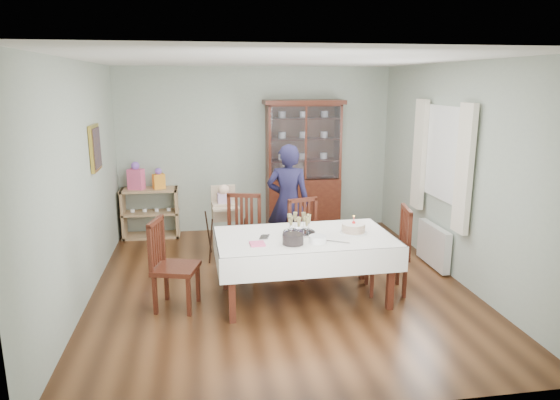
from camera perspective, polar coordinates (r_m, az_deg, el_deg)
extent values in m
plane|color=#593319|center=(6.29, -0.03, -9.64)|extent=(5.00, 5.00, 0.00)
plane|color=#9EAA99|center=(8.34, -2.74, 5.72)|extent=(4.50, 0.00, 4.50)
plane|color=#9EAA99|center=(5.98, -21.86, 1.70)|extent=(0.00, 5.00, 5.00)
plane|color=#9EAA99|center=(6.63, 19.59, 2.95)|extent=(0.00, 5.00, 5.00)
plane|color=white|center=(5.80, -0.04, 15.75)|extent=(5.00, 5.00, 0.00)
cube|color=#4A2212|center=(5.67, 2.80, -4.51)|extent=(1.92, 1.10, 0.06)
cube|color=silver|center=(5.66, 2.81, -4.17)|extent=(2.03, 1.20, 0.01)
cube|color=#4A2212|center=(8.39, 2.61, -0.49)|extent=(1.20, 0.45, 0.90)
cube|color=white|center=(8.02, 2.96, 6.49)|extent=(1.12, 0.01, 1.16)
cube|color=#4A2212|center=(8.16, 2.74, 11.12)|extent=(1.30, 0.48, 0.07)
cube|color=tan|center=(8.41, -14.43, -3.93)|extent=(0.90, 0.38, 0.04)
cube|color=tan|center=(8.30, -14.58, -1.43)|extent=(0.90, 0.38, 0.03)
cube|color=tan|center=(8.22, -14.74, 1.14)|extent=(0.90, 0.38, 0.04)
cube|color=tan|center=(8.36, -17.45, -1.52)|extent=(0.04, 0.38, 0.80)
cube|color=tan|center=(8.27, -11.69, -1.33)|extent=(0.04, 0.38, 0.80)
cube|color=gold|center=(6.70, -20.38, 5.60)|extent=(0.04, 0.48, 0.58)
cube|color=white|center=(6.84, 18.31, 5.06)|extent=(0.04, 1.02, 1.22)
cube|color=silver|center=(6.29, 20.31, 3.30)|extent=(0.07, 0.30, 1.55)
cube|color=silver|center=(7.38, 15.66, 5.02)|extent=(0.07, 0.30, 1.55)
cube|color=white|center=(7.09, 17.14, -4.97)|extent=(0.10, 0.80, 0.55)
cube|color=#4A2212|center=(6.44, -4.40, -4.58)|extent=(0.57, 0.57, 0.05)
cube|color=#4A2212|center=(6.56, -4.12, -1.64)|extent=(0.44, 0.16, 0.55)
cube|color=#4A2212|center=(6.48, 3.33, -4.74)|extent=(0.53, 0.53, 0.05)
cube|color=#4A2212|center=(6.57, 2.58, -2.02)|extent=(0.41, 0.14, 0.52)
cube|color=#4A2212|center=(5.64, -11.79, -7.64)|extent=(0.56, 0.56, 0.05)
cube|color=#4A2212|center=(5.61, -13.94, -4.84)|extent=(0.15, 0.43, 0.54)
cube|color=#4A2212|center=(6.08, 12.05, -5.98)|extent=(0.54, 0.54, 0.05)
cube|color=#4A2212|center=(6.04, 14.15, -3.40)|extent=(0.12, 0.44, 0.55)
imported|color=black|center=(6.97, 0.94, -0.25)|extent=(0.67, 0.52, 1.64)
cube|color=tan|center=(7.13, -6.36, -1.24)|extent=(0.36, 0.33, 0.24)
cube|color=tan|center=(7.08, -6.40, 0.35)|extent=(0.35, 0.08, 0.28)
cube|color=tan|center=(7.11, -6.38, -0.61)|extent=(0.38, 0.19, 0.03)
cube|color=#C6A6CA|center=(7.09, -6.40, 0.03)|extent=(0.19, 0.15, 0.18)
sphere|color=beige|center=(7.06, -6.43, 1.15)|extent=(0.15, 0.15, 0.15)
cylinder|color=silver|center=(5.74, 2.19, -3.80)|extent=(0.37, 0.37, 0.01)
torus|color=silver|center=(5.74, 2.19, -3.70)|extent=(0.38, 0.38, 0.01)
cylinder|color=white|center=(5.82, 8.38, -3.68)|extent=(0.31, 0.31, 0.02)
cylinder|color=brown|center=(5.80, 8.40, -3.15)|extent=(0.27, 0.27, 0.10)
cylinder|color=silver|center=(5.79, 8.42, -2.68)|extent=(0.27, 0.27, 0.01)
cylinder|color=#F24C4C|center=(5.77, 8.43, -2.24)|extent=(0.01, 0.01, 0.07)
sphere|color=yellow|center=(5.76, 8.45, -1.83)|extent=(0.02, 0.02, 0.02)
cylinder|color=black|center=(5.37, 1.49, -4.49)|extent=(0.27, 0.27, 0.11)
cylinder|color=white|center=(5.42, 4.32, -4.51)|extent=(0.23, 0.23, 0.08)
cube|color=#E65482|center=(5.36, -2.61, -5.02)|extent=(0.17, 0.17, 0.02)
cube|color=silver|center=(5.47, 6.64, -4.77)|extent=(0.24, 0.15, 0.01)
cube|color=#E65482|center=(8.18, -16.12, 2.30)|extent=(0.28, 0.23, 0.32)
sphere|color=#E533B2|center=(8.15, -16.21, 3.78)|extent=(0.13, 0.13, 0.13)
cube|color=orange|center=(8.16, -13.68, 2.09)|extent=(0.21, 0.18, 0.23)
sphere|color=#E533B2|center=(8.13, -13.74, 3.21)|extent=(0.11, 0.11, 0.11)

